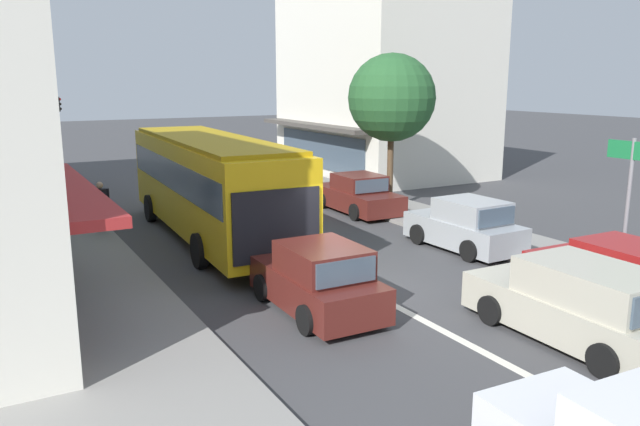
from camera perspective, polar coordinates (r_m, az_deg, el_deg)
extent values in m
plane|color=#3F3F42|center=(15.09, 4.47, -7.21)|extent=(140.00, 140.00, 0.00)
cube|color=silver|center=(18.39, -2.45, -3.61)|extent=(0.20, 28.00, 0.01)
cube|color=gray|center=(18.53, -24.63, -4.40)|extent=(5.20, 44.00, 0.14)
cube|color=gray|center=(23.28, 9.02, -0.25)|extent=(2.80, 44.00, 0.12)
cube|color=maroon|center=(14.21, -22.33, 1.95)|extent=(1.10, 7.57, 0.20)
cube|color=#425160|center=(14.43, -23.56, -3.30)|extent=(0.06, 6.58, 1.80)
cube|color=#2D703D|center=(22.90, -25.50, 5.22)|extent=(1.10, 8.43, 0.20)
cube|color=#425160|center=(23.05, -26.25, 1.91)|extent=(0.06, 7.33, 1.80)
cube|color=#4C4742|center=(31.38, -25.88, 6.74)|extent=(1.10, 6.60, 0.20)
cube|color=#425160|center=(31.48, -26.42, 4.31)|extent=(0.06, 5.74, 1.80)
cube|color=silver|center=(34.04, 5.76, 12.01)|extent=(7.57, 10.48, 9.92)
cube|color=#4C4742|center=(31.90, -0.64, 8.00)|extent=(1.10, 9.64, 0.20)
cube|color=#425160|center=(32.22, 0.02, 5.72)|extent=(0.06, 8.38, 1.80)
cube|color=yellow|center=(19.95, -10.00, 2.62)|extent=(2.99, 10.90, 2.70)
cube|color=#425160|center=(19.89, -10.05, 3.77)|extent=(3.01, 10.47, 0.90)
cube|color=black|center=(14.96, -3.96, -1.15)|extent=(2.25, 0.16, 1.76)
cube|color=#AF890F|center=(19.77, -10.15, 6.66)|extent=(2.83, 10.03, 0.12)
cylinder|color=black|center=(23.09, -15.26, 0.43)|extent=(0.30, 0.97, 0.96)
cylinder|color=black|center=(23.69, -9.34, 0.99)|extent=(0.30, 0.97, 0.96)
cylinder|color=black|center=(17.09, -10.98, -3.39)|extent=(0.30, 0.97, 0.96)
cylinder|color=black|center=(17.89, -3.26, -2.49)|extent=(0.30, 0.97, 0.96)
cube|color=#425160|center=(8.61, 24.24, -15.35)|extent=(1.44, 0.11, 0.51)
cube|color=#561E19|center=(13.76, -0.35, -6.82)|extent=(1.69, 3.72, 0.76)
cube|color=#561E19|center=(13.30, 0.26, -4.33)|extent=(1.54, 1.92, 0.64)
cube|color=#425160|center=(14.12, -1.63, -3.35)|extent=(1.40, 0.08, 0.54)
cube|color=#425160|center=(12.49, 2.41, -5.44)|extent=(1.37, 0.08, 0.51)
cylinder|color=black|center=(14.44, -5.33, -6.82)|extent=(0.19, 0.62, 0.62)
cylinder|color=black|center=(15.12, 0.42, -5.89)|extent=(0.19, 0.62, 0.62)
cylinder|color=black|center=(12.55, -1.27, -9.74)|extent=(0.19, 0.62, 0.62)
cylinder|color=black|center=(13.33, 5.08, -8.46)|extent=(0.19, 0.62, 0.62)
cube|color=#B7B29E|center=(13.21, 22.26, -8.58)|extent=(1.82, 4.52, 0.76)
cube|color=#B7B29E|center=(12.79, 23.73, -5.98)|extent=(1.68, 2.62, 0.68)
cube|color=#425160|center=(13.59, 19.36, -4.59)|extent=(1.51, 0.08, 0.58)
cylinder|color=black|center=(13.51, 15.34, -8.57)|extent=(0.19, 0.62, 0.62)
cylinder|color=black|center=(14.73, 20.34, -7.17)|extent=(0.19, 0.62, 0.62)
cylinder|color=black|center=(11.88, 24.52, -12.21)|extent=(0.19, 0.62, 0.62)
cube|color=maroon|center=(15.56, 25.66, -5.84)|extent=(1.82, 4.24, 0.72)
cube|color=maroon|center=(15.33, 26.18, -3.57)|extent=(1.60, 1.84, 0.60)
cube|color=#425160|center=(15.86, 23.52, -2.84)|extent=(1.44, 0.10, 0.51)
cylinder|color=black|center=(15.73, 20.03, -5.94)|extent=(0.20, 0.62, 0.62)
cylinder|color=black|center=(17.00, 23.96, -4.92)|extent=(0.20, 0.62, 0.62)
cube|color=#9EA3A8|center=(19.14, 12.98, -1.69)|extent=(1.74, 3.74, 0.76)
cube|color=#9EA3A8|center=(18.78, 13.71, 0.20)|extent=(1.57, 1.94, 0.64)
cube|color=#425160|center=(19.47, 11.73, 0.71)|extent=(1.40, 0.10, 0.54)
cube|color=#425160|center=(18.12, 15.84, -0.35)|extent=(1.37, 0.10, 0.51)
cylinder|color=black|center=(19.46, 8.95, -1.93)|extent=(0.20, 0.62, 0.62)
cylinder|color=black|center=(20.52, 12.49, -1.34)|extent=(0.20, 0.62, 0.62)
cylinder|color=black|center=(17.87, 13.49, -3.39)|extent=(0.20, 0.62, 0.62)
cylinder|color=black|center=(19.02, 17.05, -2.66)|extent=(0.20, 0.62, 0.62)
cube|color=#561E19|center=(23.90, 3.45, 1.29)|extent=(1.84, 4.25, 0.72)
cube|color=#561E19|center=(23.70, 3.59, 2.82)|extent=(1.61, 1.84, 0.60)
cube|color=#425160|center=(24.48, 2.48, 3.13)|extent=(1.44, 0.10, 0.51)
cube|color=#425160|center=(22.92, 4.78, 2.49)|extent=(1.41, 0.10, 0.48)
cylinder|color=black|center=(24.60, 0.21, 1.16)|extent=(0.20, 0.62, 0.62)
cylinder|color=black|center=(25.43, 3.64, 1.50)|extent=(0.20, 0.62, 0.62)
cylinder|color=black|center=(22.44, 3.21, 0.07)|extent=(0.20, 0.62, 0.62)
cylinder|color=black|center=(23.35, 6.84, 0.48)|extent=(0.20, 0.62, 0.62)
cylinder|color=gray|center=(32.11, -22.66, 6.03)|extent=(0.12, 0.12, 4.20)
cube|color=black|center=(32.00, -22.92, 9.14)|extent=(0.24, 0.24, 0.68)
sphere|color=red|center=(32.01, -22.70, 9.57)|extent=(0.13, 0.13, 0.13)
sphere|color=black|center=(32.02, -22.67, 9.18)|extent=(0.13, 0.13, 0.13)
sphere|color=black|center=(32.03, -22.64, 8.79)|extent=(0.13, 0.13, 0.13)
cylinder|color=gray|center=(17.15, 26.26, 0.15)|extent=(0.10, 0.10, 3.60)
cube|color=#19753D|center=(16.93, 26.79, 5.11)|extent=(0.08, 1.40, 0.44)
cube|color=white|center=(16.96, 26.88, 5.12)|extent=(0.01, 1.10, 0.10)
cylinder|color=brown|center=(24.34, 6.43, 3.98)|extent=(0.24, 0.24, 3.15)
cylinder|color=brown|center=(24.50, 5.94, 8.52)|extent=(0.10, 0.93, 0.73)
cylinder|color=brown|center=(24.36, 7.24, 8.50)|extent=(0.80, 0.10, 0.76)
cylinder|color=brown|center=(23.81, 7.13, 8.54)|extent=(0.10, 0.91, 0.86)
cylinder|color=brown|center=(23.95, 5.88, 8.62)|extent=(0.75, 0.10, 0.87)
sphere|color=#26562B|center=(24.11, 6.58, 10.44)|extent=(3.32, 3.32, 3.32)
cylinder|color=#333338|center=(21.46, -19.07, -0.46)|extent=(0.14, 0.14, 0.84)
cylinder|color=#333338|center=(21.42, -19.54, -0.51)|extent=(0.14, 0.14, 0.84)
cube|color=black|center=(21.31, -19.43, 1.35)|extent=(0.37, 0.24, 0.56)
sphere|color=tan|center=(21.24, -19.51, 2.41)|extent=(0.22, 0.22, 0.22)
cylinder|color=black|center=(21.36, -18.81, 1.42)|extent=(0.09, 0.09, 0.54)
cylinder|color=black|center=(21.26, -20.06, 1.28)|extent=(0.09, 0.09, 0.54)
cube|color=black|center=(21.26, -20.20, 0.77)|extent=(0.11, 0.24, 0.22)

